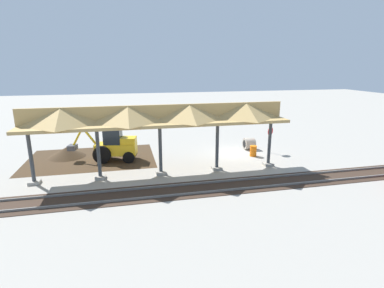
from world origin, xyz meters
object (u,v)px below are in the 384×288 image
at_px(traffic_barrel, 253,151).
at_px(stop_sign, 270,134).
at_px(backhoe, 114,145).
at_px(concrete_pipe, 249,144).

bearing_deg(traffic_barrel, stop_sign, -160.94).
distance_m(backhoe, concrete_pipe, 11.92).
bearing_deg(concrete_pipe, traffic_barrel, 76.27).
relative_size(stop_sign, traffic_barrel, 2.57).
distance_m(stop_sign, traffic_barrel, 2.24).
xyz_separation_m(concrete_pipe, traffic_barrel, (0.50, 2.05, -0.09)).
bearing_deg(traffic_barrel, concrete_pipe, -103.73).
bearing_deg(stop_sign, traffic_barrel, 19.06).
xyz_separation_m(stop_sign, concrete_pipe, (1.28, -1.44, -1.13)).
xyz_separation_m(backhoe, traffic_barrel, (-11.37, 1.35, -0.81)).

